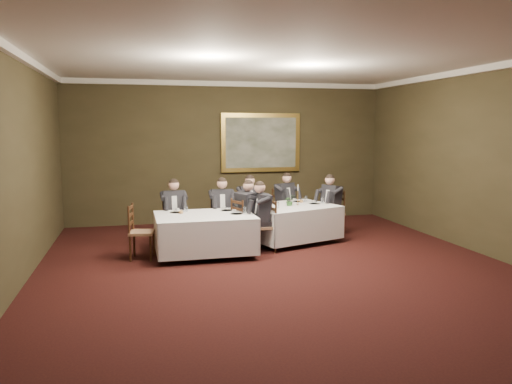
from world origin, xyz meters
name	(u,v)px	position (x,y,z in m)	size (l,w,h in m)	color
ground	(287,277)	(0.00, 0.00, 0.00)	(10.00, 10.00, 0.00)	black
ceiling	(289,52)	(0.00, 0.00, 3.50)	(8.00, 10.00, 0.10)	silver
back_wall	(229,152)	(0.00, 5.00, 1.75)	(8.00, 0.10, 3.50)	#332D19
left_wall	(8,173)	(-4.00, 0.00, 1.75)	(0.10, 10.00, 3.50)	#332D19
right_wall	(508,163)	(4.00, 0.00, 1.75)	(0.10, 10.00, 3.50)	#332D19
crown_molding	(289,56)	(0.00, 0.00, 3.44)	(8.00, 10.00, 0.12)	white
table_main	(291,220)	(0.81, 2.36, 0.45)	(2.13, 1.86, 0.67)	black
table_second	(205,231)	(-1.09, 1.70, 0.45)	(1.83, 1.40, 0.67)	black
chair_main_backleft	(248,224)	(0.06, 3.07, 0.28)	(0.50, 0.48, 1.00)	brown
diner_main_backleft	(249,213)	(0.06, 3.06, 0.51)	(0.47, 0.54, 1.35)	black
chair_main_backright	(284,219)	(0.96, 3.38, 0.28)	(0.58, 0.57, 1.00)	brown
diner_main_backright	(284,210)	(0.97, 3.37, 0.51)	(0.57, 0.61, 1.35)	black
chair_main_endleft	(245,234)	(-0.26, 1.99, 0.28)	(0.56, 0.57, 1.00)	brown
diner_main_endleft	(245,223)	(-0.25, 2.00, 0.51)	(0.60, 0.56, 1.35)	black
chair_main_endright	(332,223)	(1.88, 2.73, 0.28)	(0.56, 0.57, 1.00)	brown
diner_main_endright	(332,213)	(1.87, 2.73, 0.51)	(0.60, 0.56, 1.35)	black
chair_sec_backleft	(174,231)	(-1.58, 2.63, 0.28)	(0.46, 0.44, 1.00)	brown
diner_sec_backleft	(174,220)	(-1.58, 2.62, 0.51)	(0.43, 0.50, 1.35)	black
chair_sec_backright	(222,229)	(-0.60, 2.64, 0.28)	(0.45, 0.43, 1.00)	brown
diner_sec_backright	(222,218)	(-0.60, 2.63, 0.51)	(0.43, 0.49, 1.35)	black
chair_sec_endright	(264,237)	(0.07, 1.71, 0.28)	(0.43, 0.45, 1.00)	brown
diner_sec_endright	(264,225)	(0.06, 1.71, 0.51)	(0.49, 0.43, 1.35)	black
chair_sec_endleft	(142,243)	(-2.24, 1.69, 0.28)	(0.49, 0.51, 1.00)	brown
centerpiece	(290,200)	(0.78, 2.35, 0.88)	(0.22, 0.19, 0.24)	#2D5926
candlestick	(298,197)	(0.97, 2.41, 0.93)	(0.06, 0.06, 0.44)	#BA8639
place_setting_table_main	(264,203)	(0.29, 2.59, 0.80)	(0.33, 0.31, 0.14)	white
place_setting_table_second	(179,210)	(-1.53, 2.10, 0.80)	(0.33, 0.31, 0.14)	white
painting	(261,143)	(0.81, 4.94, 1.99)	(2.05, 0.09, 1.48)	gold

